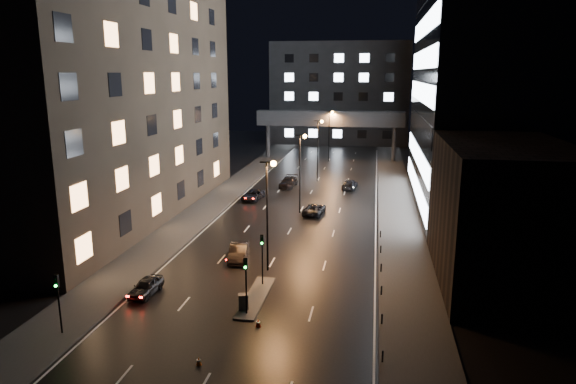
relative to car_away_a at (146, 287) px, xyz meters
name	(u,v)px	position (x,y,z in m)	size (l,w,h in m)	color
ground	(311,192)	(8.65, 38.81, -0.67)	(160.00, 160.00, 0.00)	black
sidewalk_left	(222,196)	(-3.85, 33.81, -0.60)	(5.00, 110.00, 0.15)	#383533
sidewalk_right	(397,203)	(21.15, 33.81, -0.60)	(5.00, 110.00, 0.15)	#383533
building_left	(110,52)	(-13.85, 22.81, 19.33)	(15.00, 48.00, 40.00)	#2D2319
building_right_low	(502,214)	(28.65, 7.81, 5.33)	(10.00, 18.00, 12.00)	black
building_right_glass	(506,33)	(33.65, 34.81, 21.83)	(20.00, 36.00, 45.00)	black
building_far	(340,93)	(8.65, 96.81, 11.83)	(34.00, 14.00, 25.00)	#333335
skybridge	(330,119)	(8.65, 68.81, 7.66)	(30.00, 3.00, 10.00)	#333335
median_island	(256,297)	(8.95, 0.81, -0.60)	(1.60, 8.00, 0.15)	#383533
traffic_signal_near	(262,251)	(8.95, 3.30, 2.42)	(0.28, 0.34, 4.40)	black
traffic_signal_far	(246,276)	(8.95, -2.20, 2.42)	(0.28, 0.34, 4.40)	black
traffic_signal_corner	(58,295)	(-2.85, -7.20, 2.27)	(0.28, 0.34, 4.40)	black
bollard_row	(381,279)	(18.85, 5.31, -0.22)	(0.12, 25.12, 0.90)	black
streetlight_near	(269,201)	(8.82, 6.81, 5.82)	(1.45, 0.50, 10.15)	black
streetlight_mid_a	(301,163)	(8.82, 26.81, 5.82)	(1.45, 0.50, 10.15)	black
streetlight_mid_b	(319,142)	(8.82, 46.81, 5.82)	(1.45, 0.50, 10.15)	black
streetlight_far	(330,129)	(8.82, 66.81, 5.82)	(1.45, 0.50, 10.15)	black
car_away_a	(146,287)	(0.00, 0.00, 0.00)	(1.59, 3.96, 1.35)	black
car_away_b	(239,252)	(5.35, 8.98, 0.11)	(1.66, 4.75, 1.56)	black
car_away_c	(253,195)	(1.09, 32.51, 0.01)	(2.28, 4.95, 1.38)	black
car_away_d	(288,182)	(4.64, 41.73, 0.11)	(2.20, 5.42, 1.57)	black
car_toward_a	(314,209)	(10.60, 26.46, 0.02)	(2.29, 4.97, 1.38)	black
car_toward_b	(350,184)	(14.27, 41.97, 0.05)	(2.04, 5.01, 1.45)	black
utility_cabinet	(243,302)	(8.55, -1.58, 0.08)	(0.73, 0.56, 1.21)	#474749
cone_a	(199,361)	(7.68, -9.19, -0.42)	(0.35, 0.35, 0.51)	#F25E0C
cone_b	(258,323)	(10.20, -3.79, -0.39)	(0.38, 0.38, 0.56)	#F83D0D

